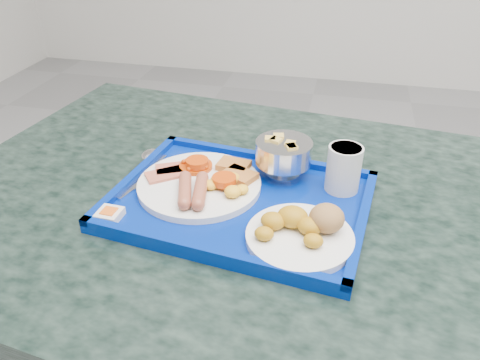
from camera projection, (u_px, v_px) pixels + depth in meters
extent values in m
cylinder|color=slate|center=(262.00, 344.00, 1.05)|extent=(0.11, 0.11, 0.70)
cube|color=black|center=(266.00, 210.00, 0.85)|extent=(1.33, 0.97, 0.04)
cube|color=navy|center=(240.00, 203.00, 0.82)|extent=(0.47, 0.37, 0.01)
cube|color=navy|center=(266.00, 157.00, 0.94)|extent=(0.43, 0.07, 0.01)
cube|color=navy|center=(205.00, 250.00, 0.69)|extent=(0.43, 0.07, 0.01)
cube|color=navy|center=(362.00, 222.00, 0.75)|extent=(0.05, 0.32, 0.01)
cube|color=navy|center=(135.00, 175.00, 0.88)|extent=(0.05, 0.32, 0.01)
cylinder|color=white|center=(199.00, 185.00, 0.85)|extent=(0.22, 0.22, 0.01)
cube|color=#D06953|center=(176.00, 168.00, 0.88)|extent=(0.09, 0.07, 0.01)
cube|color=#D06953|center=(167.00, 174.00, 0.86)|extent=(0.08, 0.08, 0.01)
cylinder|color=#CA4308|center=(196.00, 166.00, 0.88)|extent=(0.06, 0.06, 0.01)
sphere|color=#CA4308|center=(198.00, 161.00, 0.89)|extent=(0.01, 0.01, 0.01)
sphere|color=#CA4308|center=(200.00, 168.00, 0.87)|extent=(0.01, 0.01, 0.01)
sphere|color=#CA4308|center=(198.00, 157.00, 0.90)|extent=(0.01, 0.01, 0.01)
sphere|color=#CA4308|center=(200.00, 168.00, 0.86)|extent=(0.01, 0.01, 0.01)
sphere|color=#CA4308|center=(191.00, 165.00, 0.88)|extent=(0.01, 0.01, 0.01)
sphere|color=#CA4308|center=(191.00, 164.00, 0.88)|extent=(0.01, 0.01, 0.01)
sphere|color=#CA4308|center=(206.00, 167.00, 0.87)|extent=(0.01, 0.01, 0.01)
sphere|color=#CA4308|center=(192.00, 168.00, 0.87)|extent=(0.01, 0.01, 0.01)
sphere|color=#CA4308|center=(184.00, 162.00, 0.89)|extent=(0.01, 0.01, 0.01)
sphere|color=#CA4308|center=(199.00, 158.00, 0.90)|extent=(0.01, 0.01, 0.01)
sphere|color=#CA4308|center=(203.00, 160.00, 0.89)|extent=(0.01, 0.01, 0.01)
sphere|color=#CA4308|center=(189.00, 169.00, 0.86)|extent=(0.01, 0.01, 0.01)
sphere|color=#CA4308|center=(203.00, 167.00, 0.87)|extent=(0.01, 0.01, 0.01)
sphere|color=#CA4308|center=(192.00, 158.00, 0.90)|extent=(0.01, 0.01, 0.01)
sphere|color=#CA4308|center=(192.00, 166.00, 0.87)|extent=(0.01, 0.01, 0.01)
cube|color=#BB6E2E|center=(234.00, 165.00, 0.88)|extent=(0.06, 0.05, 0.01)
cube|color=#BB6E2E|center=(239.00, 175.00, 0.85)|extent=(0.07, 0.06, 0.01)
cylinder|color=brown|center=(185.00, 190.00, 0.80)|extent=(0.05, 0.09, 0.02)
cylinder|color=brown|center=(200.00, 190.00, 0.80)|extent=(0.04, 0.09, 0.02)
ellipsoid|color=yellow|center=(238.00, 191.00, 0.81)|extent=(0.02, 0.02, 0.01)
ellipsoid|color=yellow|center=(217.00, 179.00, 0.84)|extent=(0.02, 0.02, 0.01)
ellipsoid|color=yellow|center=(209.00, 184.00, 0.82)|extent=(0.02, 0.02, 0.01)
ellipsoid|color=yellow|center=(233.00, 192.00, 0.80)|extent=(0.03, 0.03, 0.02)
ellipsoid|color=yellow|center=(232.00, 178.00, 0.84)|extent=(0.03, 0.03, 0.02)
ellipsoid|color=yellow|center=(233.00, 191.00, 0.80)|extent=(0.02, 0.02, 0.01)
ellipsoid|color=yellow|center=(242.00, 189.00, 0.81)|extent=(0.02, 0.02, 0.02)
ellipsoid|color=yellow|center=(211.00, 185.00, 0.82)|extent=(0.03, 0.03, 0.02)
cylinder|color=#B52F04|center=(197.00, 163.00, 0.87)|extent=(0.04, 0.04, 0.01)
cylinder|color=#B52F04|center=(224.00, 180.00, 0.82)|extent=(0.04, 0.04, 0.01)
cylinder|color=white|center=(300.00, 237.00, 0.72)|extent=(0.17, 0.17, 0.01)
ellipsoid|color=#C18616|center=(313.00, 241.00, 0.69)|extent=(0.03, 0.03, 0.02)
ellipsoid|color=#C18616|center=(310.00, 226.00, 0.71)|extent=(0.04, 0.03, 0.03)
ellipsoid|color=#C18616|center=(293.00, 217.00, 0.73)|extent=(0.05, 0.04, 0.03)
ellipsoid|color=#C18616|center=(273.00, 221.00, 0.72)|extent=(0.04, 0.03, 0.03)
ellipsoid|color=#C18616|center=(264.00, 234.00, 0.70)|extent=(0.03, 0.03, 0.02)
ellipsoid|color=#9C6C3E|center=(327.00, 218.00, 0.72)|extent=(0.05, 0.05, 0.04)
cylinder|color=silver|center=(283.00, 173.00, 0.89)|extent=(0.07, 0.07, 0.01)
cylinder|color=silver|center=(283.00, 167.00, 0.88)|extent=(0.02, 0.02, 0.02)
cylinder|color=silver|center=(284.00, 152.00, 0.86)|extent=(0.10, 0.10, 0.04)
cube|color=#E5BE57|center=(278.00, 138.00, 0.87)|extent=(0.02, 0.02, 0.02)
cube|color=#E5BE57|center=(292.00, 149.00, 0.84)|extent=(0.03, 0.03, 0.02)
cube|color=#E5BE57|center=(291.00, 149.00, 0.84)|extent=(0.02, 0.02, 0.02)
cube|color=#E5BE57|center=(290.00, 146.00, 0.85)|extent=(0.02, 0.02, 0.02)
cube|color=#E5BE57|center=(270.00, 141.00, 0.86)|extent=(0.02, 0.02, 0.02)
cube|color=#E5BE57|center=(276.00, 142.00, 0.86)|extent=(0.02, 0.02, 0.02)
cylinder|color=silver|center=(344.00, 169.00, 0.82)|extent=(0.06, 0.06, 0.08)
cylinder|color=orange|center=(346.00, 150.00, 0.80)|extent=(0.05, 0.05, 0.01)
cube|color=silver|center=(144.00, 180.00, 0.87)|extent=(0.05, 0.14, 0.00)
ellipsoid|color=silver|center=(150.00, 154.00, 0.94)|extent=(0.04, 0.05, 0.01)
cube|color=silver|center=(138.00, 178.00, 0.87)|extent=(0.05, 0.19, 0.00)
cube|color=silver|center=(110.00, 215.00, 0.77)|extent=(0.04, 0.04, 0.01)
cube|color=orange|center=(109.00, 211.00, 0.76)|extent=(0.02, 0.02, 0.00)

